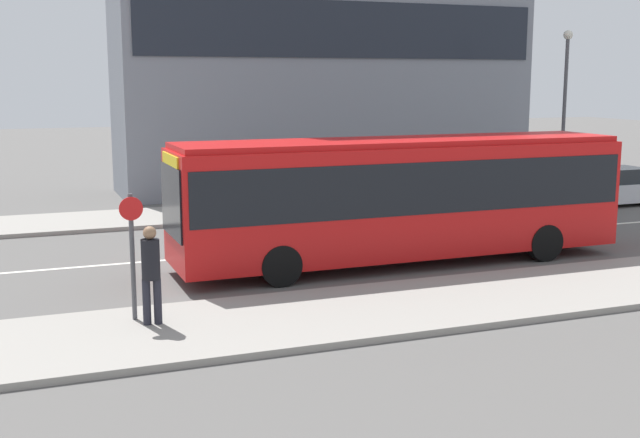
# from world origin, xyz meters

# --- Properties ---
(ground_plane) EXTENTS (120.00, 120.00, 0.00)m
(ground_plane) POSITION_xyz_m (0.00, 0.00, 0.00)
(ground_plane) COLOR #595654
(sidewalk_near) EXTENTS (44.00, 3.50, 0.13)m
(sidewalk_near) POSITION_xyz_m (0.00, -6.25, 0.07)
(sidewalk_near) COLOR gray
(sidewalk_near) RESTS_ON ground_plane
(sidewalk_far) EXTENTS (44.00, 3.50, 0.13)m
(sidewalk_far) POSITION_xyz_m (0.00, 6.25, 0.07)
(sidewalk_far) COLOR gray
(sidewalk_far) RESTS_ON ground_plane
(lane_centerline) EXTENTS (41.80, 0.16, 0.01)m
(lane_centerline) POSITION_xyz_m (0.00, 0.00, 0.00)
(lane_centerline) COLOR silver
(lane_centerline) RESTS_ON ground_plane
(city_bus) EXTENTS (11.58, 2.52, 3.16)m
(city_bus) POSITION_xyz_m (2.84, -2.46, 1.82)
(city_bus) COLOR red
(city_bus) RESTS_ON ground_plane
(parked_car_0) EXTENTS (4.06, 1.70, 1.38)m
(parked_car_0) POSITION_xyz_m (14.68, 3.31, 0.65)
(parked_car_0) COLOR silver
(parked_car_0) RESTS_ON ground_plane
(pedestrian_near_stop) EXTENTS (0.35, 0.34, 1.86)m
(pedestrian_near_stop) POSITION_xyz_m (-3.98, -5.81, 1.20)
(pedestrian_near_stop) COLOR #23232D
(pedestrian_near_stop) RESTS_ON sidewalk_near
(bus_stop_sign) EXTENTS (0.44, 0.12, 2.41)m
(bus_stop_sign) POSITION_xyz_m (-4.25, -5.39, 1.55)
(bus_stop_sign) COLOR #4C4C51
(bus_stop_sign) RESTS_ON sidewalk_near
(street_lamp) EXTENTS (0.36, 0.36, 6.34)m
(street_lamp) POSITION_xyz_m (14.03, 5.68, 4.04)
(street_lamp) COLOR #4C4C51
(street_lamp) RESTS_ON sidewalk_far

